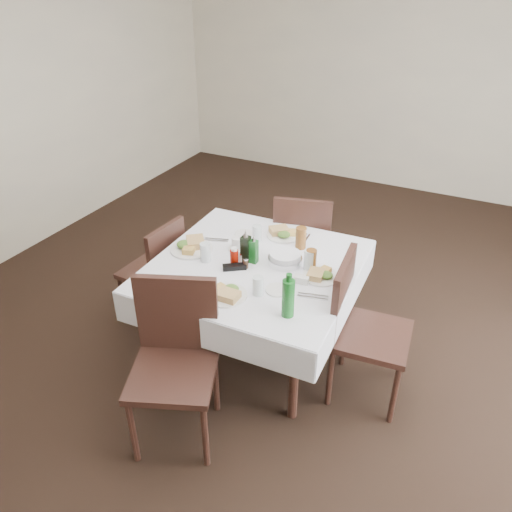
{
  "coord_description": "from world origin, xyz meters",
  "views": [
    {
      "loc": [
        1.1,
        -2.78,
        2.57
      ],
      "look_at": [
        -0.22,
        -0.13,
        0.8
      ],
      "focal_mm": 35.0,
      "sensor_mm": 36.0,
      "label": 1
    }
  ],
  "objects_px": {
    "dining_table": "(255,273)",
    "water_n": "(257,233)",
    "chair_north": "(303,240)",
    "water_e": "(310,260)",
    "bread_basket": "(285,258)",
    "oil_cruet_green": "(254,251)",
    "coffee_mug": "(238,244)",
    "green_bottle": "(288,297)",
    "chair_south": "(175,351)",
    "water_w": "(205,252)",
    "oil_cruet_dark": "(246,248)",
    "water_s": "(258,286)",
    "chair_east": "(358,322)",
    "chair_west": "(159,266)",
    "ketchup_bottle": "(234,256)"
  },
  "relations": [
    {
      "from": "chair_north",
      "to": "water_w",
      "type": "distance_m",
      "value": 1.03
    },
    {
      "from": "chair_south",
      "to": "bread_basket",
      "type": "height_order",
      "value": "chair_south"
    },
    {
      "from": "ketchup_bottle",
      "to": "chair_north",
      "type": "bearing_deg",
      "value": 79.32
    },
    {
      "from": "chair_north",
      "to": "water_e",
      "type": "xyz_separation_m",
      "value": [
        0.32,
        -0.71,
        0.28
      ]
    },
    {
      "from": "chair_north",
      "to": "water_n",
      "type": "distance_m",
      "value": 0.6
    },
    {
      "from": "dining_table",
      "to": "water_s",
      "type": "relative_size",
      "value": 11.13
    },
    {
      "from": "water_w",
      "to": "oil_cruet_dark",
      "type": "relative_size",
      "value": 0.55
    },
    {
      "from": "water_e",
      "to": "chair_east",
      "type": "bearing_deg",
      "value": -21.64
    },
    {
      "from": "chair_north",
      "to": "water_n",
      "type": "bearing_deg",
      "value": -108.83
    },
    {
      "from": "oil_cruet_green",
      "to": "chair_east",
      "type": "bearing_deg",
      "value": -5.68
    },
    {
      "from": "water_n",
      "to": "water_w",
      "type": "relative_size",
      "value": 0.92
    },
    {
      "from": "chair_west",
      "to": "oil_cruet_dark",
      "type": "bearing_deg",
      "value": -0.5
    },
    {
      "from": "water_w",
      "to": "coffee_mug",
      "type": "height_order",
      "value": "water_w"
    },
    {
      "from": "dining_table",
      "to": "oil_cruet_dark",
      "type": "height_order",
      "value": "oil_cruet_dark"
    },
    {
      "from": "dining_table",
      "to": "green_bottle",
      "type": "xyz_separation_m",
      "value": [
        0.43,
        -0.43,
        0.2
      ]
    },
    {
      "from": "dining_table",
      "to": "bread_basket",
      "type": "xyz_separation_m",
      "value": [
        0.18,
        0.1,
        0.12
      ]
    },
    {
      "from": "water_s",
      "to": "oil_cruet_dark",
      "type": "distance_m",
      "value": 0.41
    },
    {
      "from": "water_s",
      "to": "oil_cruet_dark",
      "type": "xyz_separation_m",
      "value": [
        -0.25,
        0.32,
        0.04
      ]
    },
    {
      "from": "chair_west",
      "to": "coffee_mug",
      "type": "xyz_separation_m",
      "value": [
        0.65,
        0.11,
        0.31
      ]
    },
    {
      "from": "chair_west",
      "to": "ketchup_bottle",
      "type": "height_order",
      "value": "ketchup_bottle"
    },
    {
      "from": "water_s",
      "to": "water_e",
      "type": "relative_size",
      "value": 0.86
    },
    {
      "from": "chair_west",
      "to": "coffee_mug",
      "type": "distance_m",
      "value": 0.73
    },
    {
      "from": "chair_east",
      "to": "ketchup_bottle",
      "type": "height_order",
      "value": "chair_east"
    },
    {
      "from": "bread_basket",
      "to": "dining_table",
      "type": "bearing_deg",
      "value": -149.87
    },
    {
      "from": "water_e",
      "to": "water_w",
      "type": "distance_m",
      "value": 0.72
    },
    {
      "from": "chair_east",
      "to": "oil_cruet_dark",
      "type": "xyz_separation_m",
      "value": [
        -0.84,
        0.06,
        0.29
      ]
    },
    {
      "from": "chair_south",
      "to": "water_n",
      "type": "bearing_deg",
      "value": 91.3
    },
    {
      "from": "coffee_mug",
      "to": "green_bottle",
      "type": "height_order",
      "value": "green_bottle"
    },
    {
      "from": "chair_west",
      "to": "water_n",
      "type": "distance_m",
      "value": 0.84
    },
    {
      "from": "dining_table",
      "to": "chair_south",
      "type": "xyz_separation_m",
      "value": [
        -0.11,
        -0.83,
        -0.1
      ]
    },
    {
      "from": "coffee_mug",
      "to": "water_w",
      "type": "bearing_deg",
      "value": -117.99
    },
    {
      "from": "chair_west",
      "to": "water_s",
      "type": "bearing_deg",
      "value": -17.45
    },
    {
      "from": "chair_east",
      "to": "water_w",
      "type": "distance_m",
      "value": 1.13
    },
    {
      "from": "green_bottle",
      "to": "water_w",
      "type": "bearing_deg",
      "value": 157.63
    },
    {
      "from": "chair_north",
      "to": "bread_basket",
      "type": "xyz_separation_m",
      "value": [
        0.14,
        -0.71,
        0.24
      ]
    },
    {
      "from": "bread_basket",
      "to": "oil_cruet_green",
      "type": "distance_m",
      "value": 0.22
    },
    {
      "from": "dining_table",
      "to": "water_n",
      "type": "bearing_deg",
      "value": 114.12
    },
    {
      "from": "dining_table",
      "to": "water_w",
      "type": "height_order",
      "value": "water_w"
    },
    {
      "from": "oil_cruet_dark",
      "to": "oil_cruet_green",
      "type": "distance_m",
      "value": 0.06
    },
    {
      "from": "water_e",
      "to": "oil_cruet_dark",
      "type": "xyz_separation_m",
      "value": [
        -0.43,
        -0.1,
        0.03
      ]
    },
    {
      "from": "oil_cruet_green",
      "to": "coffee_mug",
      "type": "relative_size",
      "value": 1.43
    },
    {
      "from": "green_bottle",
      "to": "ketchup_bottle",
      "type": "bearing_deg",
      "value": 146.86
    },
    {
      "from": "ketchup_bottle",
      "to": "bread_basket",
      "type": "bearing_deg",
      "value": 28.61
    },
    {
      "from": "chair_west",
      "to": "water_e",
      "type": "distance_m",
      "value": 1.26
    },
    {
      "from": "dining_table",
      "to": "chair_north",
      "type": "distance_m",
      "value": 0.82
    },
    {
      "from": "water_w",
      "to": "coffee_mug",
      "type": "bearing_deg",
      "value": 62.01
    },
    {
      "from": "oil_cruet_dark",
      "to": "oil_cruet_green",
      "type": "xyz_separation_m",
      "value": [
        0.05,
        0.01,
        -0.01
      ]
    },
    {
      "from": "oil_cruet_green",
      "to": "green_bottle",
      "type": "height_order",
      "value": "green_bottle"
    },
    {
      "from": "oil_cruet_dark",
      "to": "coffee_mug",
      "type": "bearing_deg",
      "value": 137.08
    },
    {
      "from": "chair_east",
      "to": "oil_cruet_green",
      "type": "height_order",
      "value": "chair_east"
    }
  ]
}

